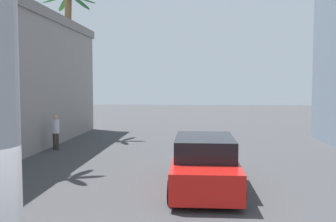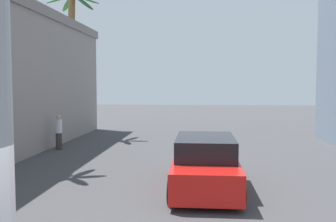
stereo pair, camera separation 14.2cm
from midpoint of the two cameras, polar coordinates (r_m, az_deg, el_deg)
The scene contains 4 objects.
ground_plane at distance 13.83m, azimuth 1.72°, elevation -9.02°, with size 90.90×90.90×0.00m, color #424244.
car_lead at distance 11.48m, azimuth 6.03°, elevation -7.98°, with size 2.02×4.82×1.56m.
palm_tree_far_left at distance 23.57m, azimuth -14.29°, elevation 8.58°, with size 3.21×3.06×8.60m.
pedestrian_far_left at distance 18.73m, azimuth -16.12°, elevation -2.72°, with size 0.43×0.43×1.69m.
Camera 2 is at (0.87, -3.45, 3.11)m, focal length 40.00 mm.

